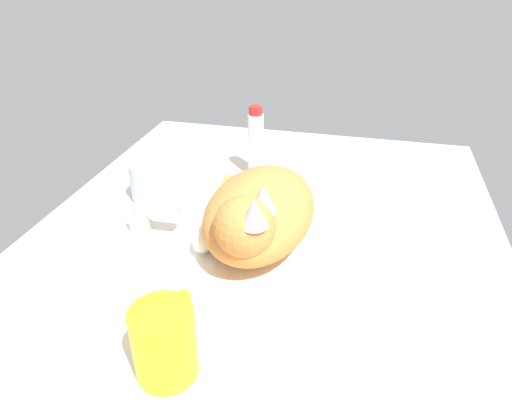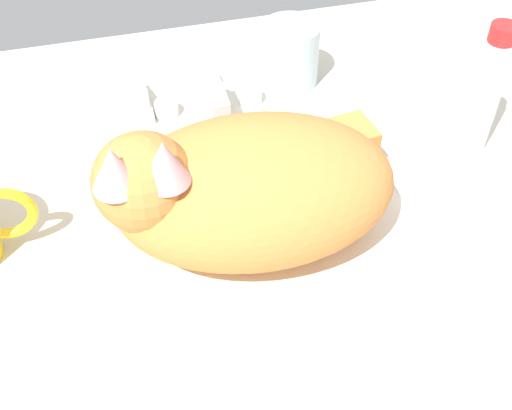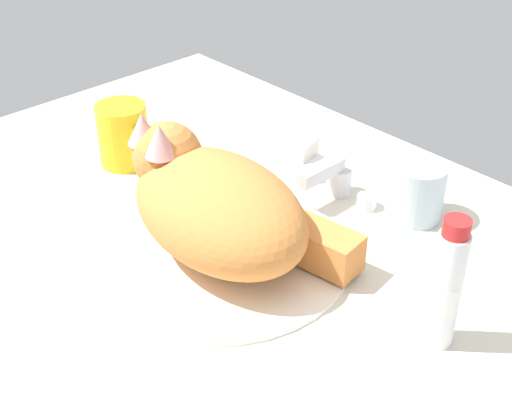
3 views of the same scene
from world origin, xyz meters
TOP-DOWN VIEW (x-y plane):
  - ground_plane at (0.00, 0.00)cm, footprint 110.00×82.50cm
  - sink_basin at (0.00, 0.00)cm, footprint 32.23×32.23cm
  - faucet at (0.00, 20.76)cm, footprint 13.15×9.59cm
  - cat at (-1.08, 0.34)cm, footprint 29.73×19.90cm
  - rinse_cup at (11.00, 24.86)cm, footprint 7.11×7.11cm
  - soap_dish at (-11.33, 23.42)cm, footprint 9.00×6.40cm
  - soap_bar at (-11.33, 23.42)cm, footprint 8.48×6.74cm
  - toothpaste_bottle at (27.05, 7.23)cm, footprint 3.35×3.35cm

SIDE VIEW (x-z plane):
  - ground_plane at x=0.00cm, z-range -3.00..0.00cm
  - sink_basin at x=0.00cm, z-range 0.00..0.83cm
  - soap_dish at x=-11.33cm, z-range 0.00..1.20cm
  - soap_bar at x=-11.33cm, z-range 1.20..3.87cm
  - faucet at x=0.00cm, z-range -0.44..5.56cm
  - rinse_cup at x=11.00cm, z-range 0.00..7.87cm
  - cat at x=-1.08cm, z-range -0.42..14.70cm
  - toothpaste_bottle at x=27.05cm, z-range -0.49..15.05cm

